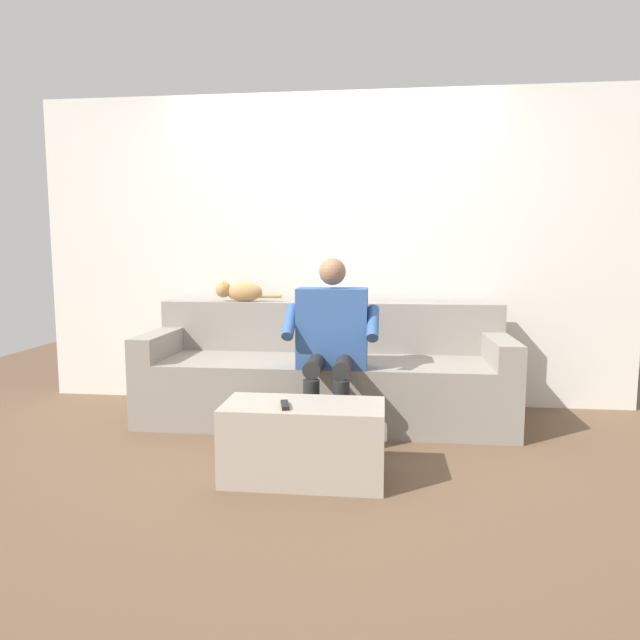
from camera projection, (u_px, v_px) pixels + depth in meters
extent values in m
plane|color=brown|center=(313.00, 454.00, 3.43)|extent=(8.00, 8.00, 0.00)
cube|color=silver|center=(332.00, 251.00, 4.50)|extent=(4.72, 0.06, 2.44)
cube|color=gray|center=(323.00, 393.00, 3.99)|extent=(2.26, 0.64, 0.45)
cube|color=gray|center=(329.00, 356.00, 4.37)|extent=(2.60, 0.18, 0.83)
cube|color=gray|center=(501.00, 385.00, 3.84)|extent=(0.17, 0.64, 0.63)
cube|color=gray|center=(158.00, 376.00, 4.12)|extent=(0.17, 0.64, 0.63)
cube|color=#A89E8E|center=(304.00, 442.00, 3.02)|extent=(0.85, 0.40, 0.42)
cube|color=#335693|center=(332.00, 328.00, 3.72)|extent=(0.46, 0.23, 0.52)
sphere|color=#936B4C|center=(332.00, 272.00, 3.67)|extent=(0.18, 0.18, 0.18)
cylinder|color=black|center=(344.00, 365.00, 3.54)|extent=(0.11, 0.38, 0.11)
cylinder|color=black|center=(315.00, 364.00, 3.56)|extent=(0.11, 0.38, 0.11)
cylinder|color=black|center=(341.00, 418.00, 3.39)|extent=(0.10, 0.10, 0.45)
cylinder|color=black|center=(311.00, 417.00, 3.41)|extent=(0.10, 0.10, 0.45)
cylinder|color=#335693|center=(373.00, 323.00, 3.60)|extent=(0.08, 0.27, 0.22)
cylinder|color=#335693|center=(290.00, 322.00, 3.66)|extent=(0.08, 0.27, 0.22)
ellipsoid|color=#B7844C|center=(244.00, 292.00, 4.39)|extent=(0.28, 0.12, 0.15)
sphere|color=#B7844C|center=(223.00, 289.00, 4.41)|extent=(0.12, 0.12, 0.12)
cone|color=#B7844C|center=(225.00, 283.00, 4.43)|extent=(0.04, 0.04, 0.04)
cone|color=#B7844C|center=(223.00, 283.00, 4.37)|extent=(0.04, 0.04, 0.04)
cylinder|color=#B7844C|center=(270.00, 296.00, 4.37)|extent=(0.18, 0.03, 0.03)
cube|color=black|center=(285.00, 405.00, 2.93)|extent=(0.07, 0.15, 0.02)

